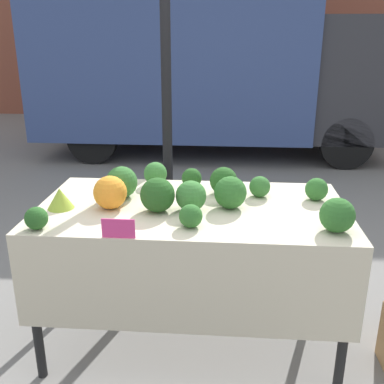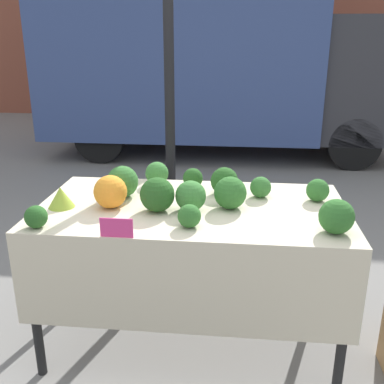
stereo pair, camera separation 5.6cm
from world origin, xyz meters
TOP-DOWN VIEW (x-y plane):
  - ground_plane at (0.00, 0.00)m, footprint 40.00×40.00m
  - tent_pole at (-0.24, 0.82)m, footprint 0.07×0.07m
  - parked_truck at (-0.21, 4.69)m, footprint 5.14×2.03m
  - market_table at (0.00, -0.07)m, footprint 1.68×0.90m
  - orange_cauliflower at (-0.43, -0.07)m, footprint 0.18×0.18m
  - romanesco_head at (-0.70, -0.09)m, footprint 0.14×0.14m
  - broccoli_head_0 at (0.38, 0.18)m, footprint 0.12×0.12m
  - broccoli_head_1 at (-0.03, 0.31)m, footprint 0.12×0.12m
  - broccoli_head_2 at (0.69, 0.15)m, footprint 0.13×0.13m
  - broccoli_head_3 at (0.71, -0.28)m, footprint 0.17×0.17m
  - broccoli_head_4 at (0.02, -0.29)m, footprint 0.12×0.12m
  - broccoli_head_5 at (-0.26, 0.35)m, footprint 0.14×0.14m
  - broccoli_head_6 at (-0.17, -0.10)m, footprint 0.18×0.18m
  - broccoli_head_7 at (-0.41, 0.11)m, footprint 0.18×0.18m
  - broccoli_head_8 at (-0.00, -0.07)m, footprint 0.16×0.16m
  - broccoli_head_9 at (-0.72, -0.37)m, footprint 0.11×0.11m
  - broccoli_head_10 at (0.21, -0.02)m, footprint 0.18×0.18m
  - broccoli_head_11 at (0.17, 0.21)m, footprint 0.16×0.16m
  - price_sign at (-0.30, -0.44)m, footprint 0.16×0.01m

SIDE VIEW (x-z plane):
  - ground_plane at x=0.00m, z-range 0.00..0.00m
  - market_table at x=0.00m, z-range 0.32..1.18m
  - price_sign at x=-0.30m, z-range 0.86..0.96m
  - broccoli_head_9 at x=-0.72m, z-range 0.86..0.97m
  - romanesco_head at x=-0.70m, z-range 0.86..0.98m
  - broccoli_head_4 at x=0.02m, z-range 0.86..0.98m
  - broccoli_head_0 at x=0.38m, z-range 0.86..0.98m
  - broccoli_head_1 at x=-0.03m, z-range 0.86..0.98m
  - broccoli_head_2 at x=0.69m, z-range 0.86..0.99m
  - broccoli_head_5 at x=-0.26m, z-range 0.86..1.01m
  - broccoli_head_11 at x=0.17m, z-range 0.86..1.02m
  - broccoli_head_8 at x=0.00m, z-range 0.86..1.03m
  - broccoli_head_3 at x=0.71m, z-range 0.86..1.03m
  - broccoli_head_10 at x=0.21m, z-range 0.86..1.04m
  - orange_cauliflower at x=-0.43m, z-range 0.86..1.04m
  - broccoli_head_7 at x=-0.41m, z-range 0.86..1.04m
  - broccoli_head_6 at x=-0.17m, z-range 0.86..1.05m
  - tent_pole at x=-0.24m, z-range 0.00..2.41m
  - parked_truck at x=-0.21m, z-range 0.08..2.73m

